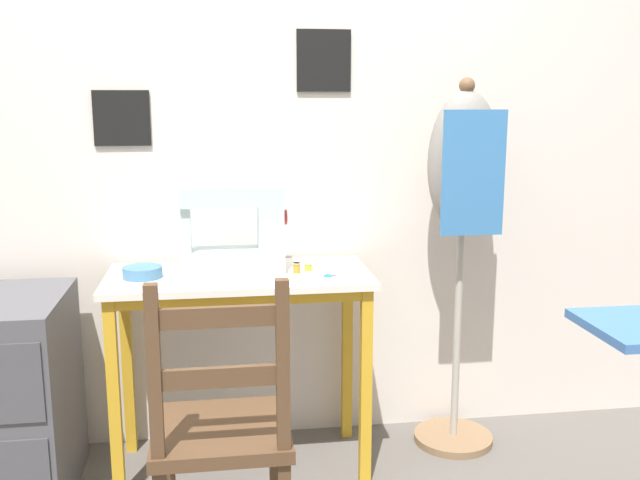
# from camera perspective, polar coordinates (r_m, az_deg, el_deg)

# --- Properties ---
(wall_back) EXTENTS (10.00, 0.06, 2.55)m
(wall_back) POSITION_cam_1_polar(r_m,az_deg,el_deg) (2.84, -6.94, 8.87)
(wall_back) COLOR silver
(wall_back) RESTS_ON ground_plane
(sewing_table) EXTENTS (0.96, 0.45, 0.76)m
(sewing_table) POSITION_cam_1_polar(r_m,az_deg,el_deg) (2.64, -6.44, -5.32)
(sewing_table) COLOR silver
(sewing_table) RESTS_ON ground_plane
(sewing_machine) EXTENTS (0.39, 0.18, 0.34)m
(sewing_machine) POSITION_cam_1_polar(r_m,az_deg,el_deg) (2.62, -6.50, 0.68)
(sewing_machine) COLOR silver
(sewing_machine) RESTS_ON sewing_table
(fabric_bowl) EXTENTS (0.14, 0.14, 0.04)m
(fabric_bowl) POSITION_cam_1_polar(r_m,az_deg,el_deg) (2.61, -14.02, -2.48)
(fabric_bowl) COLOR teal
(fabric_bowl) RESTS_ON sewing_table
(scissors) EXTENTS (0.13, 0.09, 0.01)m
(scissors) POSITION_cam_1_polar(r_m,az_deg,el_deg) (2.55, 1.29, -2.93)
(scissors) COLOR silver
(scissors) RESTS_ON sewing_table
(thread_spool_near_machine) EXTENTS (0.03, 0.03, 0.04)m
(thread_spool_near_machine) POSITION_cam_1_polar(r_m,az_deg,el_deg) (2.59, -1.88, -2.27)
(thread_spool_near_machine) COLOR orange
(thread_spool_near_machine) RESTS_ON sewing_table
(thread_spool_mid_table) EXTENTS (0.03, 0.03, 0.03)m
(thread_spool_mid_table) POSITION_cam_1_polar(r_m,az_deg,el_deg) (2.63, -0.95, -2.18)
(thread_spool_mid_table) COLOR yellow
(thread_spool_mid_table) RESTS_ON sewing_table
(wooden_chair) EXTENTS (0.40, 0.38, 0.92)m
(wooden_chair) POSITION_cam_1_polar(r_m,az_deg,el_deg) (2.17, -7.89, -15.08)
(wooden_chair) COLOR #513823
(wooden_chair) RESTS_ON ground_plane
(dress_form) EXTENTS (0.32, 0.32, 1.47)m
(dress_form) POSITION_cam_1_polar(r_m,az_deg,el_deg) (2.80, 11.38, 3.86)
(dress_form) COLOR #846647
(dress_form) RESTS_ON ground_plane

